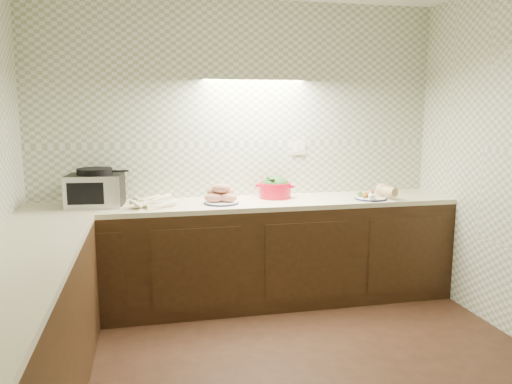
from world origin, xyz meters
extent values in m
cube|color=#94A07F|center=(0.00, 1.78, 1.30)|extent=(3.60, 0.05, 2.60)
cube|color=beige|center=(0.55, 1.79, 1.32)|extent=(0.13, 0.01, 0.12)
cube|color=black|center=(0.00, 1.50, 0.43)|extent=(3.60, 0.60, 0.86)
cube|color=beige|center=(0.00, 1.50, 0.88)|extent=(3.60, 0.60, 0.04)
cube|color=black|center=(-1.22, 1.57, 1.03)|extent=(0.46, 0.36, 0.26)
cube|color=#ABACB0|center=(-1.23, 1.40, 1.03)|extent=(0.43, 0.05, 0.26)
cube|color=black|center=(-1.23, 1.40, 1.03)|extent=(0.28, 0.03, 0.17)
cylinder|color=black|center=(-1.22, 1.57, 1.18)|extent=(0.30, 0.30, 0.05)
cone|color=#ECE8BB|center=(-0.79, 1.48, 0.92)|extent=(0.06, 0.20, 0.04)
cone|color=#ECE8BB|center=(-0.76, 1.52, 0.93)|extent=(0.18, 0.23, 0.05)
cone|color=#ECE8BB|center=(-0.81, 1.41, 0.93)|extent=(0.05, 0.20, 0.05)
cone|color=#ECE8BB|center=(-0.90, 1.42, 0.92)|extent=(0.17, 0.17, 0.04)
cone|color=#ECE8BB|center=(-0.93, 1.48, 0.92)|extent=(0.11, 0.21, 0.05)
cone|color=#ECE8BB|center=(-0.72, 1.39, 0.93)|extent=(0.09, 0.23, 0.05)
cone|color=#ECE8BB|center=(-0.82, 1.40, 0.92)|extent=(0.19, 0.15, 0.05)
cone|color=#ECE8BB|center=(-0.67, 1.44, 0.94)|extent=(0.22, 0.16, 0.04)
cone|color=#ECE8BB|center=(-0.77, 1.46, 0.94)|extent=(0.22, 0.18, 0.05)
cone|color=#ECE8BB|center=(-0.82, 1.52, 0.95)|extent=(0.20, 0.17, 0.05)
cone|color=#ECE8BB|center=(-0.82, 1.43, 0.94)|extent=(0.13, 0.25, 0.05)
cylinder|color=#13183C|center=(-0.22, 1.44, 0.91)|extent=(0.29, 0.29, 0.01)
cylinder|color=white|center=(-0.22, 1.44, 0.91)|extent=(0.27, 0.27, 0.02)
ellipsoid|color=#C47067|center=(-0.28, 1.43, 0.95)|extent=(0.16, 0.09, 0.07)
ellipsoid|color=#C47067|center=(-0.17, 1.41, 0.95)|extent=(0.16, 0.09, 0.07)
ellipsoid|color=#C47067|center=(-0.21, 1.50, 0.95)|extent=(0.16, 0.09, 0.07)
ellipsoid|color=#C47067|center=(-0.25, 1.48, 0.99)|extent=(0.16, 0.09, 0.07)
ellipsoid|color=#C47067|center=(-0.17, 1.48, 0.99)|extent=(0.16, 0.09, 0.07)
ellipsoid|color=#C47067|center=(-0.22, 1.43, 1.03)|extent=(0.16, 0.09, 0.07)
cylinder|color=black|center=(-0.22, 1.62, 0.93)|extent=(0.14, 0.14, 0.05)
sphere|color=maroon|center=(-0.24, 1.62, 0.97)|extent=(0.07, 0.07, 0.07)
sphere|color=white|center=(-0.20, 1.63, 0.96)|extent=(0.04, 0.04, 0.04)
cylinder|color=red|center=(0.29, 1.61, 0.97)|extent=(0.36, 0.36, 0.14)
cube|color=red|center=(0.15, 1.68, 1.01)|extent=(0.06, 0.07, 0.02)
cube|color=red|center=(0.43, 1.55, 1.01)|extent=(0.06, 0.07, 0.02)
ellipsoid|color=#2B5E25|center=(0.29, 1.61, 1.02)|extent=(0.25, 0.25, 0.14)
cylinder|color=#13183C|center=(1.08, 1.37, 0.91)|extent=(0.28, 0.28, 0.01)
cylinder|color=white|center=(1.08, 1.37, 0.91)|extent=(0.26, 0.26, 0.02)
cone|color=#BE4716|center=(1.08, 1.41, 0.93)|extent=(0.13, 0.14, 0.03)
cone|color=#BE4716|center=(1.04, 1.38, 0.93)|extent=(0.14, 0.12, 0.03)
cone|color=#BE4716|center=(1.07, 1.40, 0.93)|extent=(0.12, 0.15, 0.03)
cone|color=#BE4716|center=(1.05, 1.38, 0.95)|extent=(0.09, 0.16, 0.03)
cylinder|color=white|center=(1.06, 1.32, 0.94)|extent=(0.10, 0.18, 0.04)
cylinder|color=#4C7C33|center=(1.01, 1.45, 0.94)|extent=(0.08, 0.12, 0.05)
camera|label=1|loc=(-0.80, -2.57, 1.67)|focal=35.00mm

